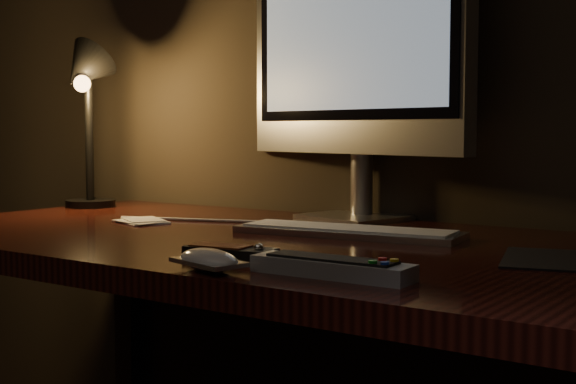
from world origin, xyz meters
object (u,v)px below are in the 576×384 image
Objects in this scene: keyboard at (348,231)px; mouse at (209,263)px; tv_remote at (332,267)px; media_remote at (230,252)px; desk_lamp at (84,94)px; desk at (318,305)px; monitor at (353,42)px.

keyboard is 0.42m from mouse.
keyboard is 0.41m from tv_remote.
mouse is 0.76× the size of media_remote.
mouse is 0.49× the size of tv_remote.
tv_remote is at bearing -44.41° from desk_lamp.
media_remote is (-0.04, 0.10, -0.00)m from mouse.
mouse is at bearing -51.63° from desk_lamp.
mouse is 0.27× the size of desk_lamp.
monitor reaches higher than desk.
monitor is at bearing 111.26° from keyboard.
desk is 0.15m from keyboard.
mouse is at bearing -161.39° from tv_remote.
mouse is 0.97m from desk_lamp.
monitor is 0.45m from keyboard.
keyboard is 1.86× the size of tv_remote.
mouse is at bearing -78.04° from desk.
mouse reaches higher than keyboard.
tv_remote is (0.16, 0.06, 0.00)m from mouse.
media_remote is at bearing -47.42° from desk_lamp.
mouse is (0.03, -0.42, 0.00)m from keyboard.
mouse is at bearing -92.83° from keyboard.
desk_lamp is (-0.76, 0.38, 0.26)m from media_remote.
desk_lamp is (-0.71, 0.08, 0.40)m from desk.
monitor is 0.76m from mouse.
monitor is at bearing -5.79° from desk_lamp.
tv_remote is at bearing 34.75° from mouse.
keyboard is at bearing -25.12° from desk_lamp.
mouse is (0.16, -0.65, -0.36)m from monitor.
desk_lamp is (-0.64, -0.17, -0.10)m from monitor.
desk_lamp is at bearing 163.48° from mouse.
media_remote is (-0.01, -0.32, 0.00)m from keyboard.
mouse is (0.08, -0.40, 0.14)m from desk.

